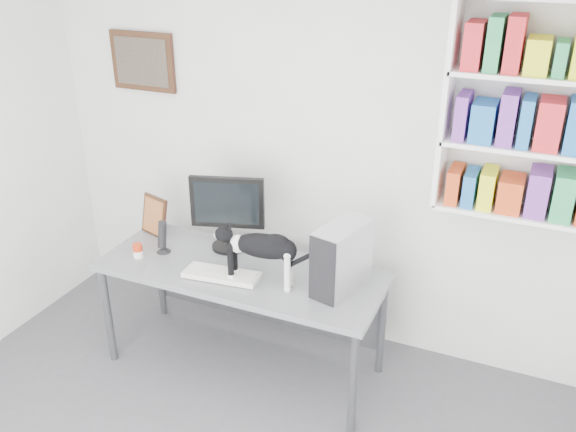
{
  "coord_description": "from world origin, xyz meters",
  "views": [
    {
      "loc": [
        1.43,
        -1.68,
        2.76
      ],
      "look_at": [
        0.04,
        1.53,
        1.11
      ],
      "focal_mm": 38.0,
      "sensor_mm": 36.0,
      "label": 1
    }
  ],
  "objects_px": {
    "monitor": "(228,212)",
    "soup_can": "(138,251)",
    "keyboard": "(222,274)",
    "pc_tower": "(342,257)",
    "speaker": "(162,237)",
    "cat": "(263,259)",
    "leaning_print": "(154,215)",
    "desk": "(243,318)",
    "bookshelf": "(540,113)"
  },
  "relations": [
    {
      "from": "monitor",
      "to": "soup_can",
      "type": "bearing_deg",
      "value": -160.14
    },
    {
      "from": "keyboard",
      "to": "pc_tower",
      "type": "xyz_separation_m",
      "value": [
        0.73,
        0.18,
        0.19
      ]
    },
    {
      "from": "speaker",
      "to": "cat",
      "type": "height_order",
      "value": "cat"
    },
    {
      "from": "pc_tower",
      "to": "leaning_print",
      "type": "distance_m",
      "value": 1.47
    },
    {
      "from": "desk",
      "to": "soup_can",
      "type": "xyz_separation_m",
      "value": [
        -0.7,
        -0.14,
        0.44
      ]
    },
    {
      "from": "bookshelf",
      "to": "cat",
      "type": "relative_size",
      "value": 2.12
    },
    {
      "from": "monitor",
      "to": "leaning_print",
      "type": "xyz_separation_m",
      "value": [
        -0.59,
        -0.02,
        -0.12
      ]
    },
    {
      "from": "leaning_print",
      "to": "soup_can",
      "type": "xyz_separation_m",
      "value": [
        0.09,
        -0.34,
        -0.1
      ]
    },
    {
      "from": "pc_tower",
      "to": "soup_can",
      "type": "relative_size",
      "value": 4.37
    },
    {
      "from": "leaning_print",
      "to": "cat",
      "type": "height_order",
      "value": "cat"
    },
    {
      "from": "keyboard",
      "to": "bookshelf",
      "type": "bearing_deg",
      "value": 15.32
    },
    {
      "from": "monitor",
      "to": "keyboard",
      "type": "distance_m",
      "value": 0.47
    },
    {
      "from": "bookshelf",
      "to": "cat",
      "type": "xyz_separation_m",
      "value": [
        -1.39,
        -0.64,
        -0.89
      ]
    },
    {
      "from": "leaning_print",
      "to": "cat",
      "type": "relative_size",
      "value": 0.5
    },
    {
      "from": "leaning_print",
      "to": "cat",
      "type": "bearing_deg",
      "value": -0.38
    },
    {
      "from": "desk",
      "to": "cat",
      "type": "relative_size",
      "value": 3.18
    },
    {
      "from": "pc_tower",
      "to": "cat",
      "type": "distance_m",
      "value": 0.48
    },
    {
      "from": "soup_can",
      "to": "bookshelf",
      "type": "bearing_deg",
      "value": 16.03
    },
    {
      "from": "speaker",
      "to": "pc_tower",
      "type": "bearing_deg",
      "value": 17.46
    },
    {
      "from": "speaker",
      "to": "cat",
      "type": "distance_m",
      "value": 0.81
    },
    {
      "from": "leaning_print",
      "to": "monitor",
      "type": "bearing_deg",
      "value": 19.32
    },
    {
      "from": "keyboard",
      "to": "speaker",
      "type": "height_order",
      "value": "speaker"
    },
    {
      "from": "monitor",
      "to": "speaker",
      "type": "height_order",
      "value": "monitor"
    },
    {
      "from": "pc_tower",
      "to": "soup_can",
      "type": "xyz_separation_m",
      "value": [
        -1.37,
        -0.18,
        -0.16
      ]
    },
    {
      "from": "monitor",
      "to": "cat",
      "type": "xyz_separation_m",
      "value": [
        0.42,
        -0.34,
        -0.09
      ]
    },
    {
      "from": "desk",
      "to": "cat",
      "type": "xyz_separation_m",
      "value": [
        0.21,
        -0.12,
        0.57
      ]
    },
    {
      "from": "cat",
      "to": "desk",
      "type": "bearing_deg",
      "value": 143.69
    },
    {
      "from": "desk",
      "to": "pc_tower",
      "type": "height_order",
      "value": "pc_tower"
    },
    {
      "from": "bookshelf",
      "to": "pc_tower",
      "type": "relative_size",
      "value": 2.94
    },
    {
      "from": "keyboard",
      "to": "monitor",
      "type": "bearing_deg",
      "value": 105.27
    },
    {
      "from": "keyboard",
      "to": "leaning_print",
      "type": "height_order",
      "value": "leaning_print"
    },
    {
      "from": "soup_can",
      "to": "keyboard",
      "type": "bearing_deg",
      "value": -0.27
    },
    {
      "from": "monitor",
      "to": "cat",
      "type": "distance_m",
      "value": 0.55
    },
    {
      "from": "pc_tower",
      "to": "leaning_print",
      "type": "xyz_separation_m",
      "value": [
        -1.46,
        0.16,
        -0.06
      ]
    },
    {
      "from": "desk",
      "to": "keyboard",
      "type": "relative_size",
      "value": 3.88
    },
    {
      "from": "pc_tower",
      "to": "desk",
      "type": "bearing_deg",
      "value": -163.42
    },
    {
      "from": "cat",
      "to": "soup_can",
      "type": "bearing_deg",
      "value": 173.86
    },
    {
      "from": "keyboard",
      "to": "speaker",
      "type": "distance_m",
      "value": 0.55
    },
    {
      "from": "bookshelf",
      "to": "pc_tower",
      "type": "bearing_deg",
      "value": -152.82
    },
    {
      "from": "monitor",
      "to": "cat",
      "type": "height_order",
      "value": "monitor"
    },
    {
      "from": "bookshelf",
      "to": "desk",
      "type": "bearing_deg",
      "value": -162.02
    },
    {
      "from": "desk",
      "to": "speaker",
      "type": "bearing_deg",
      "value": -178.95
    },
    {
      "from": "pc_tower",
      "to": "speaker",
      "type": "distance_m",
      "value": 1.26
    },
    {
      "from": "monitor",
      "to": "pc_tower",
      "type": "relative_size",
      "value": 1.26
    },
    {
      "from": "desk",
      "to": "pc_tower",
      "type": "bearing_deg",
      "value": 3.31
    },
    {
      "from": "desk",
      "to": "keyboard",
      "type": "bearing_deg",
      "value": -112.77
    },
    {
      "from": "desk",
      "to": "speaker",
      "type": "distance_m",
      "value": 0.77
    },
    {
      "from": "speaker",
      "to": "leaning_print",
      "type": "xyz_separation_m",
      "value": [
        -0.21,
        0.21,
        0.03
      ]
    },
    {
      "from": "speaker",
      "to": "keyboard",
      "type": "bearing_deg",
      "value": 0.99
    },
    {
      "from": "speaker",
      "to": "soup_can",
      "type": "relative_size",
      "value": 2.41
    }
  ]
}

